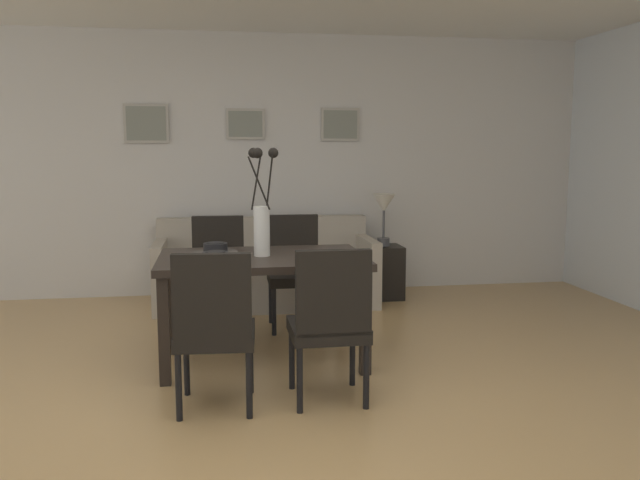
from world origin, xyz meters
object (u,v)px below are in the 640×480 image
(dining_chair_near_left, at_px, (214,323))
(dining_chair_near_right, at_px, (218,267))
(sofa, at_px, (266,274))
(side_table, at_px, (383,272))
(dining_table, at_px, (262,269))
(framed_picture_center, at_px, (245,124))
(framed_picture_right, at_px, (340,125))
(dining_chair_far_left, at_px, (330,318))
(centerpiece_vase, at_px, (262,215))
(bowl_near_right, at_px, (215,247))
(dining_chair_far_right, at_px, (294,265))
(framed_picture_left, at_px, (146,123))
(table_lamp, at_px, (384,208))
(bowl_near_left, at_px, (215,256))

(dining_chair_near_left, relative_size, dining_chair_near_right, 1.00)
(sofa, distance_m, side_table, 1.16)
(dining_table, bearing_deg, framed_picture_center, 90.00)
(framed_picture_right, bearing_deg, dining_chair_far_left, -101.72)
(dining_table, height_order, dining_chair_far_left, dining_chair_far_left)
(dining_chair_near_right, bearing_deg, centerpiece_vase, -70.85)
(bowl_near_right, bearing_deg, framed_picture_right, 57.47)
(dining_chair_far_right, distance_m, framed_picture_left, 2.20)
(dining_chair_near_right, bearing_deg, side_table, 28.82)
(dining_chair_far_right, bearing_deg, dining_chair_far_left, -89.94)
(dining_chair_far_left, relative_size, side_table, 1.77)
(sofa, relative_size, framed_picture_left, 4.81)
(table_lamp, bearing_deg, framed_picture_right, 128.46)
(dining_table, bearing_deg, framed_picture_right, 66.46)
(dining_table, height_order, framed_picture_left, framed_picture_left)
(framed_picture_right, bearing_deg, centerpiece_vase, -113.53)
(dining_chair_far_left, distance_m, bowl_near_right, 1.26)
(bowl_near_right, height_order, framed_picture_left, framed_picture_left)
(dining_table, bearing_deg, sofa, 85.08)
(centerpiece_vase, xyz_separation_m, bowl_near_left, (-0.32, -0.20, -0.24))
(dining_chair_far_left, relative_size, table_lamp, 1.80)
(dining_chair_near_right, bearing_deg, framed_picture_center, 77.26)
(bowl_near_left, distance_m, framed_picture_left, 2.66)
(bowl_near_right, height_order, table_lamp, table_lamp)
(bowl_near_right, distance_m, framed_picture_right, 2.54)
(table_lamp, relative_size, framed_picture_center, 1.33)
(dining_chair_far_left, xyz_separation_m, side_table, (0.98, 2.61, -0.25))
(bowl_near_left, bearing_deg, dining_chair_far_left, -45.22)
(centerpiece_vase, relative_size, framed_picture_right, 1.86)
(centerpiece_vase, bearing_deg, side_table, 53.28)
(dining_chair_near_left, relative_size, side_table, 1.77)
(centerpiece_vase, height_order, table_lamp, centerpiece_vase)
(dining_chair_near_right, distance_m, bowl_near_right, 0.72)
(sofa, height_order, framed_picture_center, framed_picture_center)
(dining_chair_near_left, height_order, dining_chair_far_right, same)
(framed_picture_right, bearing_deg, dining_table, -113.54)
(dining_chair_near_right, relative_size, framed_picture_right, 2.32)
(dining_chair_far_left, height_order, side_table, dining_chair_far_left)
(dining_chair_far_left, bearing_deg, dining_chair_near_right, 110.03)
(bowl_near_right, relative_size, framed_picture_center, 0.44)
(framed_picture_left, height_order, framed_picture_center, framed_picture_left)
(bowl_near_left, bearing_deg, centerpiece_vase, 32.97)
(framed_picture_left, bearing_deg, sofa, -23.54)
(dining_chair_near_right, xyz_separation_m, table_lamp, (1.61, 0.89, 0.38))
(side_table, distance_m, table_lamp, 0.63)
(framed_picture_center, bearing_deg, bowl_near_right, -98.97)
(bowl_near_right, distance_m, table_lamp, 2.25)
(dining_chair_far_right, relative_size, sofa, 0.45)
(dining_chair_near_left, bearing_deg, centerpiece_vase, 69.27)
(dining_table, relative_size, bowl_near_left, 8.24)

